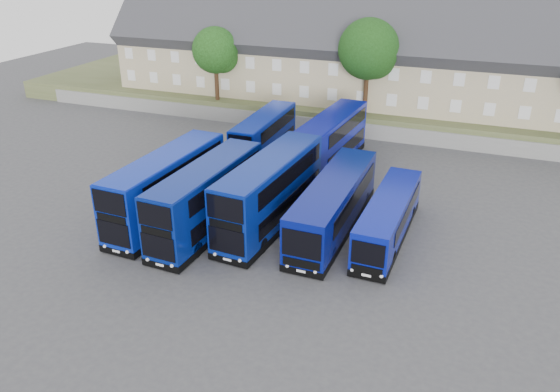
% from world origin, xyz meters
% --- Properties ---
extents(ground, '(120.00, 120.00, 0.00)m').
position_xyz_m(ground, '(0.00, 0.00, 0.00)').
color(ground, '#434347').
rests_on(ground, ground).
extents(retaining_wall, '(70.00, 0.40, 1.50)m').
position_xyz_m(retaining_wall, '(0.00, 24.00, 0.75)').
color(retaining_wall, slate).
rests_on(retaining_wall, ground).
extents(earth_bank, '(80.00, 20.00, 2.00)m').
position_xyz_m(earth_bank, '(0.00, 34.00, 1.00)').
color(earth_bank, '#4F5831').
rests_on(earth_bank, ground).
extents(terrace_row, '(66.00, 10.40, 11.20)m').
position_xyz_m(terrace_row, '(6.00, 30.00, 6.60)').
color(terrace_row, tan).
rests_on(terrace_row, earth_bank).
extents(dd_front_left, '(3.15, 11.58, 4.56)m').
position_xyz_m(dd_front_left, '(-6.34, 2.40, 2.24)').
color(dd_front_left, '#0922A6').
rests_on(dd_front_left, ground).
extents(dd_front_mid, '(3.12, 11.37, 4.47)m').
position_xyz_m(dd_front_mid, '(-3.00, 1.92, 2.20)').
color(dd_front_mid, navy).
rests_on(dd_front_mid, ground).
extents(dd_front_right, '(3.52, 11.94, 4.68)m').
position_xyz_m(dd_front_right, '(0.57, 4.11, 2.30)').
color(dd_front_right, navy).
rests_on(dd_front_right, ground).
extents(dd_rear_left, '(2.45, 10.15, 4.02)m').
position_xyz_m(dd_rear_left, '(-4.40, 15.01, 1.97)').
color(dd_rear_left, '#0922A7').
rests_on(dd_rear_left, ground).
extents(dd_rear_right, '(3.45, 11.25, 4.41)m').
position_xyz_m(dd_rear_right, '(1.38, 15.89, 2.16)').
color(dd_rear_right, '#08119D').
rests_on(dd_rear_right, ground).
extents(coach_east_a, '(2.81, 12.74, 3.47)m').
position_xyz_m(coach_east_a, '(4.72, 4.98, 1.70)').
color(coach_east_a, navy).
rests_on(coach_east_a, ground).
extents(coach_east_b, '(2.53, 10.69, 2.90)m').
position_xyz_m(coach_east_b, '(8.38, 4.87, 1.42)').
color(coach_east_b, '#08159E').
rests_on(coach_east_b, ground).
extents(tree_west, '(4.80, 4.80, 7.65)m').
position_xyz_m(tree_west, '(-13.85, 25.10, 7.05)').
color(tree_west, '#382314').
rests_on(tree_west, earth_bank).
extents(tree_mid, '(5.76, 5.76, 9.18)m').
position_xyz_m(tree_mid, '(2.15, 25.60, 8.07)').
color(tree_mid, '#382314').
rests_on(tree_mid, earth_bank).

